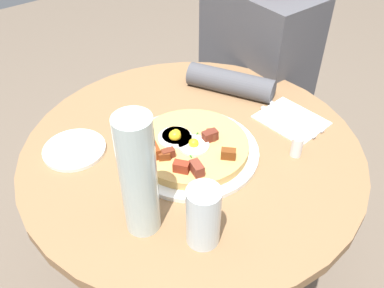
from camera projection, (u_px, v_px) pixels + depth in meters
name	position (u px, v px, depth m)	size (l,w,h in m)	color
dining_table	(192.00, 192.00, 1.17)	(0.86, 0.86, 0.71)	olive
person_seated	(252.00, 100.00, 1.58)	(0.46, 0.48, 1.14)	#2D2D33
pizza_plate	(192.00, 151.00, 1.04)	(0.33, 0.33, 0.01)	white
breakfast_pizza	(191.00, 146.00, 1.02)	(0.28, 0.28, 0.05)	tan
bread_plate	(74.00, 150.00, 1.05)	(0.16, 0.16, 0.01)	white
napkin	(291.00, 120.00, 1.14)	(0.17, 0.14, 0.00)	white
fork	(287.00, 121.00, 1.13)	(0.18, 0.01, 0.01)	silver
knife	(296.00, 116.00, 1.15)	(0.18, 0.01, 0.01)	silver
water_glass	(203.00, 216.00, 0.80)	(0.07, 0.07, 0.14)	silver
water_bottle	(138.00, 177.00, 0.78)	(0.07, 0.07, 0.28)	silver
salt_shaker	(297.00, 146.00, 1.02)	(0.03, 0.03, 0.05)	white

